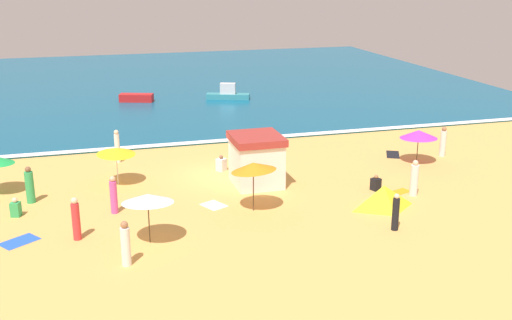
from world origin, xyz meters
name	(u,v)px	position (x,y,z in m)	size (l,w,h in m)	color
ground_plane	(220,175)	(0.00, 0.00, 0.00)	(60.00, 60.00, 0.00)	#E0A856
ocean_water	(156,84)	(0.00, 28.00, 0.05)	(60.00, 44.00, 0.10)	#0F567A
wave_breaker_foam	(198,142)	(0.00, 6.30, 0.10)	(57.00, 0.70, 0.01)	white
lifeguard_cabana	(256,159)	(1.45, -1.95, 1.31)	(2.47, 2.72, 2.57)	white
beach_umbrella_0	(116,151)	(-5.31, -0.11, 1.76)	(2.71, 2.71, 1.99)	silver
beach_umbrella_2	(148,198)	(-4.55, -7.54, 1.89)	(2.42, 2.44, 2.17)	#4C3823
beach_umbrella_3	(419,134)	(11.12, -0.98, 1.67)	(2.46, 2.48, 1.94)	#4C3823
beach_umbrella_4	(253,167)	(0.34, -5.36, 2.08)	(2.87, 2.88, 2.39)	#4C3823
beach_tent	(383,197)	(6.11, -6.67, 0.54)	(2.37, 1.71, 1.08)	yellow
beachgoer_0	(114,195)	(-5.72, -3.95, 0.84)	(0.36, 0.36, 1.74)	#D84CA5
beachgoer_2	(30,186)	(-9.39, -1.56, 0.82)	(0.55, 0.55, 1.76)	green
beachgoer_3	(376,184)	(6.87, -4.42, 0.33)	(0.52, 0.52, 0.79)	black
beachgoer_4	(76,219)	(-7.33, -6.43, 0.87)	(0.34, 0.34, 1.80)	red
beachgoer_5	(117,146)	(-5.07, 3.74, 0.93)	(0.31, 0.31, 1.89)	white
beachgoer_6	(443,142)	(13.24, -0.18, 0.84)	(0.40, 0.40, 1.76)	white
beachgoer_7	(414,179)	(8.29, -5.58, 0.83)	(0.53, 0.53, 1.78)	white
beachgoer_8	(16,208)	(-9.92, -3.16, 0.38)	(0.49, 0.49, 0.87)	green
beachgoer_9	(396,213)	(5.44, -9.06, 0.77)	(0.41, 0.41, 1.61)	black
beachgoer_10	(126,244)	(-5.60, -9.27, 0.83)	(0.45, 0.45, 1.75)	white
beachgoer_11	(221,164)	(0.22, 0.66, 0.37)	(0.62, 0.62, 0.88)	white
beach_towel_0	(393,155)	(10.61, 0.84, 0.01)	(1.36, 1.75, 0.01)	black
beach_towel_1	(19,241)	(-9.59, -6.01, 0.01)	(1.71, 1.58, 0.01)	blue
beach_towel_2	(214,205)	(-1.26, -4.27, 0.01)	(1.29, 1.40, 0.01)	white
beach_towel_3	(399,192)	(7.88, -5.00, 0.01)	(1.28, 0.96, 0.01)	orange
small_boat_0	(136,98)	(-2.53, 19.90, 0.41)	(2.85, 1.74, 0.63)	red
small_boat_1	(228,94)	(4.91, 18.89, 0.52)	(3.67, 2.11, 1.33)	teal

